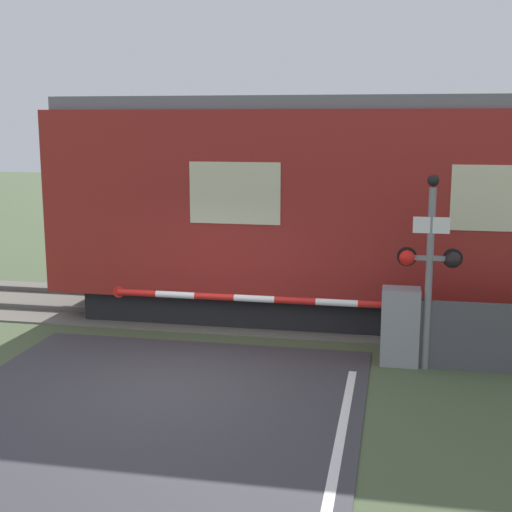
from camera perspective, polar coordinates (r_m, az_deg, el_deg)
name	(u,v)px	position (r m, az deg, el deg)	size (l,w,h in m)	color
ground_plane	(171,384)	(10.82, -6.83, -10.12)	(80.00, 80.00, 0.00)	#475638
track_bed	(233,311)	(14.61, -1.82, -4.38)	(36.00, 3.20, 0.13)	#666056
train	(490,211)	(13.94, 18.22, 3.41)	(16.51, 2.85, 4.28)	black
crossing_barrier	(378,322)	(11.61, 9.70, -5.22)	(5.14, 0.44, 1.24)	gray
signal_post	(430,261)	(11.23, 13.72, -0.36)	(0.99, 0.26, 3.05)	gray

